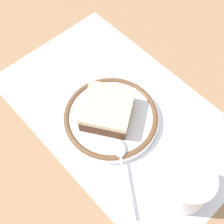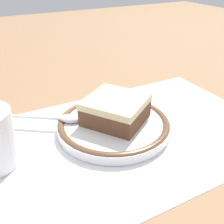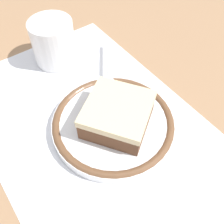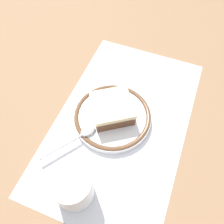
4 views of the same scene
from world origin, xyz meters
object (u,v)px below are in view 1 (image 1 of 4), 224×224
Objects in this scene: spoon at (121,158)px; plate at (112,118)px; cake_slice at (107,110)px; cup at (187,187)px.

plate is at bearing -32.04° from spoon.
plate is 1.47× the size of cake_slice.
spoon reaches higher than plate.
spoon is 1.54× the size of cup.
cake_slice is (0.01, 0.00, 0.03)m from plate.
cup is at bearing 178.12° from plate.
plate is 1.51× the size of spoon.
cup is at bearing 179.23° from cake_slice.
cup reaches higher than spoon.
cake_slice is 0.10m from spoon.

